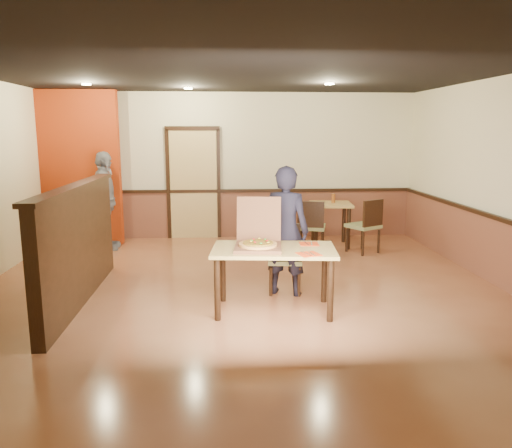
{
  "coord_description": "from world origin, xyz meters",
  "views": [
    {
      "loc": [
        -0.24,
        -6.24,
        2.08
      ],
      "look_at": [
        0.18,
        0.0,
        0.91
      ],
      "focal_mm": 35.0,
      "sensor_mm": 36.0,
      "label": 1
    }
  ],
  "objects_px": {
    "diner_chair": "(285,255)",
    "condiment": "(333,198)",
    "side_chair_left": "(311,225)",
    "side_table": "(331,213)",
    "pizza_box": "(258,242)",
    "passerby": "(105,201)",
    "diner": "(285,231)",
    "main_table": "(274,257)",
    "side_chair_right": "(366,224)"
  },
  "relations": [
    {
      "from": "passerby",
      "to": "condiment",
      "type": "distance_m",
      "value": 4.07
    },
    {
      "from": "side_chair_left",
      "to": "diner",
      "type": "distance_m",
      "value": 2.2
    },
    {
      "from": "diner_chair",
      "to": "condiment",
      "type": "xyz_separation_m",
      "value": [
        1.21,
        2.59,
        0.39
      ]
    },
    {
      "from": "side_chair_right",
      "to": "main_table",
      "type": "bearing_deg",
      "value": 24.69
    },
    {
      "from": "side_chair_left",
      "to": "side_table",
      "type": "relative_size",
      "value": 1.16
    },
    {
      "from": "condiment",
      "to": "passerby",
      "type": "bearing_deg",
      "value": -178.89
    },
    {
      "from": "side_chair_left",
      "to": "diner",
      "type": "bearing_deg",
      "value": 85.37
    },
    {
      "from": "pizza_box",
      "to": "condiment",
      "type": "height_order",
      "value": "pizza_box"
    },
    {
      "from": "main_table",
      "to": "side_chair_left",
      "type": "xyz_separation_m",
      "value": [
        0.91,
        2.67,
        -0.14
      ]
    },
    {
      "from": "diner_chair",
      "to": "side_table",
      "type": "xyz_separation_m",
      "value": [
        1.16,
        2.54,
        0.13
      ]
    },
    {
      "from": "main_table",
      "to": "passerby",
      "type": "xyz_separation_m",
      "value": [
        -2.64,
        3.26,
        0.22
      ]
    },
    {
      "from": "side_chair_right",
      "to": "passerby",
      "type": "height_order",
      "value": "passerby"
    },
    {
      "from": "side_chair_right",
      "to": "side_table",
      "type": "relative_size",
      "value": 1.17
    },
    {
      "from": "side_chair_right",
      "to": "passerby",
      "type": "distance_m",
      "value": 4.55
    },
    {
      "from": "diner_chair",
      "to": "condiment",
      "type": "distance_m",
      "value": 2.89
    },
    {
      "from": "main_table",
      "to": "side_table",
      "type": "xyz_separation_m",
      "value": [
        1.38,
        3.29,
        -0.04
      ]
    },
    {
      "from": "main_table",
      "to": "side_table",
      "type": "height_order",
      "value": "side_table"
    },
    {
      "from": "diner",
      "to": "main_table",
      "type": "bearing_deg",
      "value": 92.18
    },
    {
      "from": "side_chair_right",
      "to": "side_chair_left",
      "type": "bearing_deg",
      "value": -30.03
    },
    {
      "from": "diner_chair",
      "to": "diner",
      "type": "bearing_deg",
      "value": -89.61
    },
    {
      "from": "side_chair_left",
      "to": "side_chair_right",
      "type": "height_order",
      "value": "side_chair_right"
    },
    {
      "from": "main_table",
      "to": "diner_chair",
      "type": "relative_size",
      "value": 1.69
    },
    {
      "from": "main_table",
      "to": "pizza_box",
      "type": "distance_m",
      "value": 0.25
    },
    {
      "from": "side_table",
      "to": "passerby",
      "type": "xyz_separation_m",
      "value": [
        -4.02,
        -0.02,
        0.26
      ]
    },
    {
      "from": "pizza_box",
      "to": "side_chair_left",
      "type": "bearing_deg",
      "value": 73.39
    },
    {
      "from": "diner",
      "to": "passerby",
      "type": "bearing_deg",
      "value": -21.81
    },
    {
      "from": "passerby",
      "to": "side_table",
      "type": "bearing_deg",
      "value": -92.08
    },
    {
      "from": "main_table",
      "to": "diner_chair",
      "type": "distance_m",
      "value": 0.8
    },
    {
      "from": "side_table",
      "to": "diner_chair",
      "type": "bearing_deg",
      "value": -114.5
    },
    {
      "from": "diner_chair",
      "to": "side_chair_right",
      "type": "relative_size",
      "value": 0.93
    },
    {
      "from": "diner",
      "to": "pizza_box",
      "type": "relative_size",
      "value": 2.48
    },
    {
      "from": "diner_chair",
      "to": "side_table",
      "type": "distance_m",
      "value": 2.79
    },
    {
      "from": "main_table",
      "to": "side_chair_left",
      "type": "relative_size",
      "value": 1.59
    },
    {
      "from": "side_table",
      "to": "pizza_box",
      "type": "relative_size",
      "value": 1.2
    },
    {
      "from": "side_chair_left",
      "to": "side_table",
      "type": "xyz_separation_m",
      "value": [
        0.47,
        0.62,
        0.1
      ]
    },
    {
      "from": "side_chair_left",
      "to": "diner",
      "type": "height_order",
      "value": "diner"
    },
    {
      "from": "diner_chair",
      "to": "side_chair_left",
      "type": "bearing_deg",
      "value": 76.5
    },
    {
      "from": "diner_chair",
      "to": "passerby",
      "type": "relative_size",
      "value": 0.51
    },
    {
      "from": "diner_chair",
      "to": "pizza_box",
      "type": "relative_size",
      "value": 1.31
    },
    {
      "from": "diner_chair",
      "to": "side_chair_right",
      "type": "distance_m",
      "value": 2.53
    },
    {
      "from": "passerby",
      "to": "side_chair_left",
      "type": "bearing_deg",
      "value": -101.9
    },
    {
      "from": "side_chair_right",
      "to": "pizza_box",
      "type": "xyz_separation_m",
      "value": [
        -2.04,
        -2.65,
        0.31
      ]
    },
    {
      "from": "side_chair_right",
      "to": "pizza_box",
      "type": "bearing_deg",
      "value": 21.95
    },
    {
      "from": "side_chair_right",
      "to": "condiment",
      "type": "xyz_separation_m",
      "value": [
        -0.43,
        0.67,
        0.36
      ]
    },
    {
      "from": "side_chair_left",
      "to": "side_table",
      "type": "distance_m",
      "value": 0.78
    },
    {
      "from": "main_table",
      "to": "pizza_box",
      "type": "xyz_separation_m",
      "value": [
        -0.18,
        0.02,
        0.18
      ]
    },
    {
      "from": "diner_chair",
      "to": "condiment",
      "type": "relative_size",
      "value": 5.24
    },
    {
      "from": "pizza_box",
      "to": "condiment",
      "type": "distance_m",
      "value": 3.69
    },
    {
      "from": "diner_chair",
      "to": "side_table",
      "type": "relative_size",
      "value": 1.09
    },
    {
      "from": "main_table",
      "to": "side_chair_right",
      "type": "bearing_deg",
      "value": 60.64
    }
  ]
}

